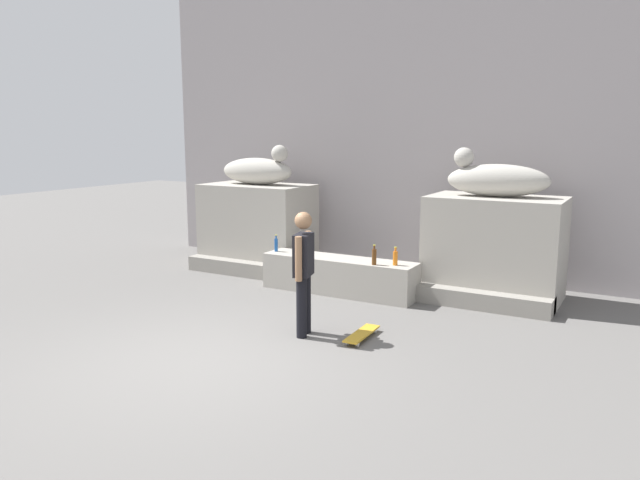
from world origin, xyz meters
The scene contains 14 objects.
ground_plane centered at (0.00, 0.00, 0.00)m, with size 40.00×40.00×0.00m, color #605E5B.
facade_wall centered at (0.00, 5.89, 3.04)m, with size 10.24×0.60×6.09m, color gray.
pedestal_left centered at (-2.34, 4.52, 0.83)m, with size 2.11×1.23×1.67m, color #A39E93.
pedestal_right centered at (2.34, 4.52, 0.83)m, with size 2.11×1.23×1.67m, color #A39E93.
statue_reclining_left centered at (-2.30, 4.52, 1.95)m, with size 1.62×0.61×0.78m.
statue_reclining_right centered at (2.30, 4.52, 1.95)m, with size 1.65×0.71×0.78m.
ledge_block centered at (0.00, 3.55, 0.30)m, with size 2.69×0.60×0.61m, color #A39E93.
skater centered at (0.59, 1.40, 0.92)m, with size 0.28×0.53×1.67m.
skateboard centered at (1.33, 1.65, 0.06)m, with size 0.23×0.81×0.08m.
bottle_brown centered at (0.73, 3.35, 0.74)m, with size 0.07×0.07×0.32m.
bottle_orange centered at (1.04, 3.49, 0.73)m, with size 0.08×0.08×0.29m.
bottle_green centered at (-0.81, 3.62, 0.72)m, with size 0.08×0.08×0.27m.
bottle_blue centered at (-1.23, 3.51, 0.73)m, with size 0.06×0.06×0.30m.
stair_step centered at (0.00, 3.88, 0.14)m, with size 6.79×0.50×0.27m, color gray.
Camera 1 is at (4.62, -5.33, 2.70)m, focal length 34.22 mm.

